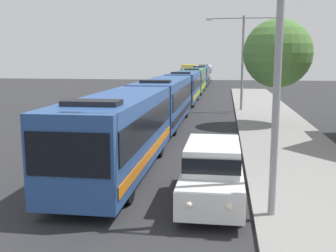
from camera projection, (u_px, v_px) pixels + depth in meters
The scene contains 11 objects.
bus_lead at pixel (119, 131), 15.58m from camera, with size 2.58×10.44×3.21m.
bus_second_in_line at pixel (165, 100), 27.22m from camera, with size 2.58×12.25×3.21m.
bus_middle at pixel (184, 86), 39.93m from camera, with size 2.58×10.63×3.21m.
bus_fourth_in_line at pixel (194, 80), 52.24m from camera, with size 2.58×12.09×3.21m.
bus_rear at pixel (200, 75), 65.08m from camera, with size 2.58×10.45×3.21m.
bus_tail_end at pixel (204, 72), 77.21m from camera, with size 2.58×10.94×3.21m.
white_suv at pixel (212, 170), 12.53m from camera, with size 1.86×4.89×1.90m.
box_truck_oncoming at pixel (188, 72), 79.63m from camera, with size 2.35×7.87×3.15m.
streetlamp_near at pixel (279, 38), 10.52m from camera, with size 6.29×0.28×7.81m.
streetlamp_mid at pixel (243, 52), 33.17m from camera, with size 6.14×0.28×7.73m.
roadside_tree at pixel (278, 53), 26.14m from camera, with size 4.46×4.46×6.85m.
Camera 1 is at (2.73, -3.12, 4.49)m, focal length 43.06 mm.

